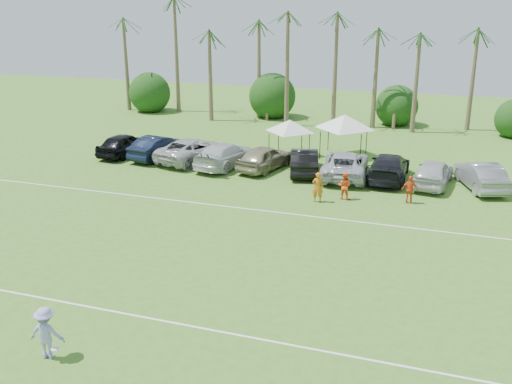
% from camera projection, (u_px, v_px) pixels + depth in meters
% --- Properties ---
extents(ground, '(120.00, 120.00, 0.00)m').
position_uv_depth(ground, '(96.00, 344.00, 19.19)').
color(ground, '#3F6E21').
rests_on(ground, ground).
extents(field_lines, '(80.00, 12.10, 0.01)m').
position_uv_depth(field_lines, '(195.00, 250.00, 26.37)').
color(field_lines, white).
rests_on(field_lines, ground).
extents(palm_tree_0, '(2.40, 2.40, 8.90)m').
position_uv_depth(palm_tree_0, '(117.00, 37.00, 57.61)').
color(palm_tree_0, brown).
rests_on(palm_tree_0, ground).
extents(palm_tree_1, '(2.40, 2.40, 9.90)m').
position_uv_depth(palm_tree_1, '(161.00, 29.00, 55.82)').
color(palm_tree_1, brown).
rests_on(palm_tree_1, ground).
extents(palm_tree_2, '(2.40, 2.40, 10.90)m').
position_uv_depth(palm_tree_2, '(207.00, 20.00, 54.03)').
color(palm_tree_2, brown).
rests_on(palm_tree_2, ground).
extents(palm_tree_3, '(2.40, 2.40, 11.90)m').
position_uv_depth(palm_tree_3, '(247.00, 11.00, 52.55)').
color(palm_tree_3, brown).
rests_on(palm_tree_3, ground).
extents(palm_tree_4, '(2.40, 2.40, 8.90)m').
position_uv_depth(palm_tree_4, '(288.00, 41.00, 52.16)').
color(palm_tree_4, brown).
rests_on(palm_tree_4, ground).
extents(palm_tree_5, '(2.40, 2.40, 9.90)m').
position_uv_depth(palm_tree_5, '(332.00, 32.00, 50.68)').
color(palm_tree_5, brown).
rests_on(palm_tree_5, ground).
extents(palm_tree_6, '(2.40, 2.40, 10.90)m').
position_uv_depth(palm_tree_6, '(378.00, 22.00, 49.19)').
color(palm_tree_6, brown).
rests_on(palm_tree_6, ground).
extents(palm_tree_7, '(2.40, 2.40, 11.90)m').
position_uv_depth(palm_tree_7, '(427.00, 12.00, 47.71)').
color(palm_tree_7, brown).
rests_on(palm_tree_7, ground).
extents(palm_tree_8, '(2.40, 2.40, 8.90)m').
position_uv_depth(palm_tree_8, '(487.00, 45.00, 47.02)').
color(palm_tree_8, brown).
rests_on(palm_tree_8, ground).
extents(bush_tree_0, '(4.00, 4.00, 4.00)m').
position_uv_depth(bush_tree_0, '(151.00, 94.00, 59.41)').
color(bush_tree_0, brown).
rests_on(bush_tree_0, ground).
extents(bush_tree_1, '(4.00, 4.00, 4.00)m').
position_uv_depth(bush_tree_1, '(270.00, 100.00, 55.47)').
color(bush_tree_1, brown).
rests_on(bush_tree_1, ground).
extents(bush_tree_2, '(4.00, 4.00, 4.00)m').
position_uv_depth(bush_tree_2, '(396.00, 107.00, 51.84)').
color(bush_tree_2, brown).
rests_on(bush_tree_2, ground).
extents(sideline_player_a, '(0.73, 0.58, 1.76)m').
position_uv_depth(sideline_player_a, '(318.00, 187.00, 32.49)').
color(sideline_player_a, orange).
rests_on(sideline_player_a, ground).
extents(sideline_player_b, '(0.84, 0.69, 1.59)m').
position_uv_depth(sideline_player_b, '(344.00, 186.00, 32.97)').
color(sideline_player_b, '#FC591C').
rests_on(sideline_player_b, ground).
extents(sideline_player_c, '(0.97, 0.48, 1.61)m').
position_uv_depth(sideline_player_c, '(410.00, 190.00, 32.30)').
color(sideline_player_c, '#E85019').
rests_on(sideline_player_c, ground).
extents(canopy_tent_left, '(3.82, 3.82, 3.10)m').
position_uv_depth(canopy_tent_left, '(290.00, 120.00, 41.94)').
color(canopy_tent_left, black).
rests_on(canopy_tent_left, ground).
extents(canopy_tent_right, '(4.50, 4.50, 3.65)m').
position_uv_depth(canopy_tent_right, '(345.00, 115.00, 41.38)').
color(canopy_tent_right, black).
rests_on(canopy_tent_right, ground).
extents(frisbee_player, '(1.25, 0.86, 1.79)m').
position_uv_depth(frisbee_player, '(46.00, 333.00, 18.18)').
color(frisbee_player, '#9798D7').
rests_on(frisbee_player, ground).
extents(parked_car_0, '(2.47, 5.11, 1.68)m').
position_uv_depth(parked_car_0, '(124.00, 144.00, 42.38)').
color(parked_car_0, black).
rests_on(parked_car_0, ground).
extents(parked_car_1, '(2.58, 5.32, 1.68)m').
position_uv_depth(parked_car_1, '(158.00, 147.00, 41.61)').
color(parked_car_1, black).
rests_on(parked_car_1, ground).
extents(parked_car_2, '(4.26, 6.56, 1.68)m').
position_uv_depth(parked_car_2, '(193.00, 150.00, 40.79)').
color(parked_car_2, '#B4B4B4').
rests_on(parked_car_2, ground).
extents(parked_car_3, '(3.36, 6.12, 1.68)m').
position_uv_depth(parked_car_3, '(226.00, 155.00, 39.46)').
color(parked_car_3, silver).
rests_on(parked_car_3, ground).
extents(parked_car_4, '(3.08, 5.26, 1.68)m').
position_uv_depth(parked_car_4, '(264.00, 158.00, 38.79)').
color(parked_car_4, gray).
rests_on(parked_car_4, ground).
extents(parked_car_5, '(2.97, 5.38, 1.68)m').
position_uv_depth(parked_car_5, '(304.00, 161.00, 38.04)').
color(parked_car_5, black).
rests_on(parked_car_5, ground).
extents(parked_car_6, '(3.38, 6.29, 1.68)m').
position_uv_depth(parked_car_6, '(345.00, 164.00, 37.15)').
color(parked_car_6, '#B3B6BD').
rests_on(parked_car_6, ground).
extents(parked_car_7, '(2.36, 5.80, 1.68)m').
position_uv_depth(parked_car_7, '(389.00, 167.00, 36.61)').
color(parked_car_7, black).
rests_on(parked_car_7, ground).
extents(parked_car_8, '(2.57, 5.14, 1.68)m').
position_uv_depth(parked_car_8, '(433.00, 173.00, 35.38)').
color(parked_car_8, beige).
rests_on(parked_car_8, ground).
extents(parked_car_9, '(3.31, 5.40, 1.68)m').
position_uv_depth(parked_car_9, '(480.00, 175.00, 34.85)').
color(parked_car_9, gray).
rests_on(parked_car_9, ground).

